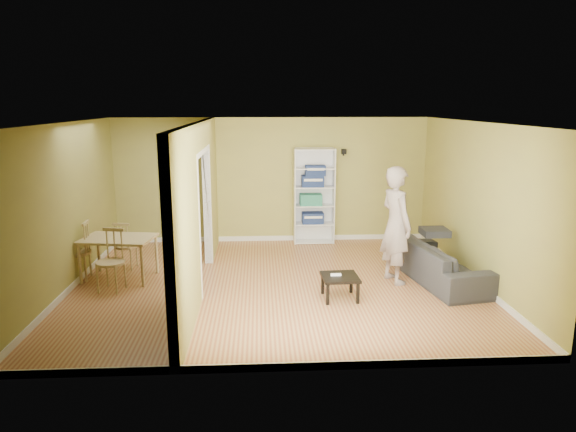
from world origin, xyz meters
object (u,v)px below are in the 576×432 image
(sofa, at_px, (440,257))
(coffee_table, at_px, (340,279))
(person, at_px, (396,215))
(chair_near, at_px, (110,261))
(chair_left, at_px, (77,251))
(dining_table, at_px, (118,242))
(chair_far, at_px, (126,245))
(bookshelf, at_px, (314,196))

(sofa, xyz_separation_m, coffee_table, (-1.76, -0.70, -0.10))
(person, xyz_separation_m, chair_near, (-4.54, -0.18, -0.63))
(coffee_table, height_order, chair_left, chair_left)
(dining_table, bearing_deg, chair_far, 92.97)
(bookshelf, xyz_separation_m, chair_left, (-4.17, -2.14, -0.50))
(chair_left, bearing_deg, chair_near, 47.01)
(dining_table, bearing_deg, chair_left, 179.49)
(sofa, relative_size, chair_far, 2.48)
(sofa, bearing_deg, chair_left, 76.78)
(sofa, height_order, chair_near, chair_near)
(dining_table, xyz_separation_m, chair_left, (-0.69, 0.01, -0.14))
(dining_table, bearing_deg, coffee_table, -17.23)
(coffee_table, relative_size, dining_table, 0.47)
(chair_left, height_order, chair_near, chair_left)
(bookshelf, distance_m, dining_table, 4.11)
(sofa, xyz_separation_m, bookshelf, (-1.82, 2.55, 0.58))
(sofa, distance_m, chair_left, 6.01)
(person, xyz_separation_m, coffee_table, (-1.01, -0.72, -0.82))
(chair_left, bearing_deg, dining_table, 85.66)
(dining_table, relative_size, chair_left, 1.15)
(chair_left, distance_m, chair_near, 0.91)
(person, height_order, chair_left, person)
(bookshelf, bearing_deg, coffee_table, -88.95)
(dining_table, distance_m, chair_near, 0.59)
(person, distance_m, coffee_table, 1.48)
(bookshelf, bearing_deg, person, -67.08)
(chair_near, distance_m, chair_far, 1.13)
(dining_table, relative_size, chair_near, 1.17)
(chair_far, bearing_deg, coffee_table, 163.75)
(coffee_table, height_order, chair_near, chair_near)
(sofa, xyz_separation_m, chair_left, (-6.00, 0.41, 0.09))
(bookshelf, relative_size, chair_near, 2.03)
(bookshelf, height_order, chair_left, bookshelf)
(dining_table, bearing_deg, chair_near, -88.19)
(person, bearing_deg, bookshelf, 5.03)
(sofa, relative_size, chair_left, 2.17)
(person, relative_size, coffee_table, 4.18)
(sofa, height_order, chair_far, chair_far)
(coffee_table, bearing_deg, chair_near, 171.43)
(bookshelf, xyz_separation_m, dining_table, (-3.48, -2.15, -0.36))
(sofa, xyz_separation_m, chair_near, (-5.29, -0.16, 0.08))
(chair_near, xyz_separation_m, chair_far, (-0.05, 1.13, -0.06))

